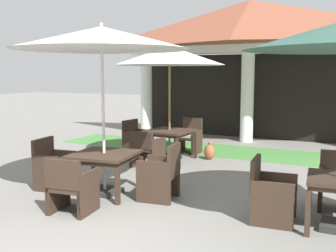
# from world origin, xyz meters

# --- Properties ---
(ground_plane) EXTENTS (60.00, 60.00, 0.00)m
(ground_plane) POSITION_xyz_m (0.00, 0.00, 0.00)
(ground_plane) COLOR gray
(background_pavilion) EXTENTS (8.21, 2.60, 4.20)m
(background_pavilion) POSITION_xyz_m (0.00, 8.33, 3.23)
(background_pavilion) COLOR white
(background_pavilion) RESTS_ON ground
(lawn_strip) EXTENTS (10.01, 1.78, 0.01)m
(lawn_strip) POSITION_xyz_m (0.00, 6.54, 0.00)
(lawn_strip) COLOR #47843D
(lawn_strip) RESTS_ON ground
(patio_table_near_foreground) EXTENTS (1.16, 1.16, 0.71)m
(patio_table_near_foreground) POSITION_xyz_m (-0.75, 1.96, 0.62)
(patio_table_near_foreground) COLOR #38281E
(patio_table_near_foreground) RESTS_ON ground
(patio_umbrella_near_foreground) EXTENTS (2.96, 2.96, 2.90)m
(patio_umbrella_near_foreground) POSITION_xyz_m (-0.75, 1.96, 2.64)
(patio_umbrella_near_foreground) COLOR #2D2D2D
(patio_umbrella_near_foreground) RESTS_ON ground
(patio_chair_near_foreground_west) EXTENTS (0.62, 0.68, 0.91)m
(patio_chair_near_foreground_west) POSITION_xyz_m (-1.78, 1.82, 0.42)
(patio_chair_near_foreground_west) COLOR #38281E
(patio_chair_near_foreground_west) RESTS_ON ground
(patio_chair_near_foreground_south) EXTENTS (0.66, 0.64, 0.86)m
(patio_chair_near_foreground_south) POSITION_xyz_m (-0.61, 0.93, 0.40)
(patio_chair_near_foreground_south) COLOR #38281E
(patio_chair_near_foreground_south) RESTS_ON ground
(patio_chair_near_foreground_east) EXTENTS (0.65, 0.63, 0.94)m
(patio_chair_near_foreground_east) POSITION_xyz_m (0.28, 2.10, 0.43)
(patio_chair_near_foreground_east) COLOR #38281E
(patio_chair_near_foreground_east) RESTS_ON ground
(patio_table_mid_left) EXTENTS (1.09, 1.09, 0.72)m
(patio_table_mid_left) POSITION_xyz_m (-0.96, 4.91, 0.63)
(patio_table_mid_left) COLOR #38281E
(patio_table_mid_left) RESTS_ON ground
(patio_umbrella_mid_left) EXTENTS (2.61, 2.61, 2.76)m
(patio_umbrella_mid_left) POSITION_xyz_m (-0.96, 4.91, 2.47)
(patio_umbrella_mid_left) COLOR #2D2D2D
(patio_umbrella_mid_left) RESTS_ON ground
(patio_chair_mid_left_north) EXTENTS (0.62, 0.57, 0.91)m
(patio_chair_mid_left_north) POSITION_xyz_m (-0.88, 5.88, 0.41)
(patio_chair_mid_left_north) COLOR #38281E
(patio_chair_mid_left_north) RESTS_ON ground
(patio_chair_mid_left_west) EXTENTS (0.60, 0.67, 0.90)m
(patio_chair_mid_left_west) POSITION_xyz_m (-1.93, 4.99, 0.42)
(patio_chair_mid_left_west) COLOR #38281E
(patio_chair_mid_left_west) RESTS_ON ground
(patio_chair_mid_left_south) EXTENTS (0.66, 0.60, 0.83)m
(patio_chair_mid_left_south) POSITION_xyz_m (-1.05, 3.94, 0.41)
(patio_chair_mid_left_south) COLOR #38281E
(patio_chair_mid_left_south) RESTS_ON ground
(patio_chair_mid_right_west) EXTENTS (0.64, 0.67, 0.90)m
(patio_chair_mid_right_west) POSITION_xyz_m (2.11, 1.94, 0.41)
(patio_chair_mid_right_west) COLOR #38281E
(patio_chair_mid_right_west) RESTS_ON ground
(terracotta_urn) EXTENTS (0.26, 0.26, 0.45)m
(terracotta_urn) POSITION_xyz_m (-0.10, 5.36, 0.19)
(terracotta_urn) COLOR #9E5633
(terracotta_urn) RESTS_ON ground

